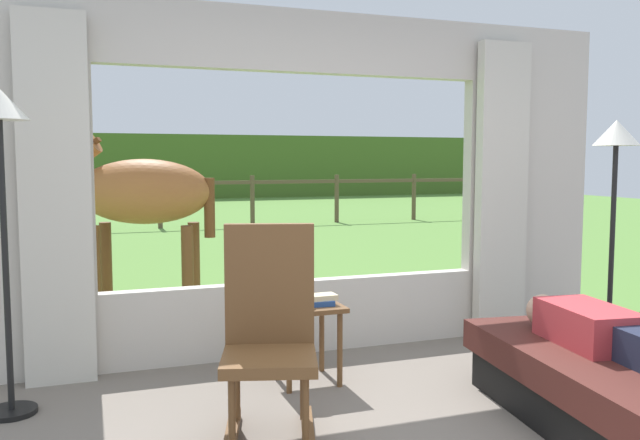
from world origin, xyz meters
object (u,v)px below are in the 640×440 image
Objects in this scene: potted_plant at (292,276)px; floor_lamp_left at (1,152)px; book_stack at (322,300)px; floor_lamp_right at (615,168)px; side_table at (306,318)px; reclining_person at (614,335)px; pasture_tree at (28,162)px; horse at (135,193)px; rocking_chair at (269,334)px; recliner_sofa at (605,387)px.

potted_plant is 0.17× the size of floor_lamp_left.
floor_lamp_right reaches higher than book_stack.
side_table is 0.30× the size of floor_lamp_right.
potted_plant is at bearing 143.14° from reclining_person.
floor_lamp_left is 0.63× the size of pasture_tree.
reclining_person reaches higher than book_stack.
book_stack is 0.11× the size of floor_lamp_right.
pasture_tree is at bearing 107.55° from potted_plant.
horse is (-3.10, 2.60, -0.25)m from floor_lamp_right.
horse reaches higher than rocking_chair.
floor_lamp_left is (-3.09, 1.29, 1.29)m from recliner_sofa.
floor_lamp_left reaches higher than rocking_chair.
side_table is at bearing -138.80° from horse.
rocking_chair is 0.87m from book_stack.
reclining_person is 1.85m from side_table.
floor_lamp_left is at bearing 164.80° from recliner_sofa.
side_table is 0.29× the size of horse.
horse is (-0.90, 2.26, 0.73)m from side_table.
horse is (-0.82, 2.20, 0.45)m from potted_plant.
horse is (-2.21, 3.56, 0.63)m from reclining_person.
book_stack is (-1.22, 1.20, 0.33)m from recliner_sofa.
recliner_sofa is 1.00× the size of horse.
reclining_person is 4.49× the size of potted_plant.
recliner_sofa is 1.04× the size of floor_lamp_right.
recliner_sofa is 9.57× the size of book_stack.
floor_lamp_left is 6.36m from pasture_tree.
rocking_chair reaches higher than book_stack.
book_stack is (-1.22, 1.25, 0.03)m from reclining_person.
potted_plant is 1.88m from floor_lamp_left.
rocking_chair is 1.81m from floor_lamp_left.
horse reaches higher than reclining_person.
potted_plant is at bearing -72.45° from pasture_tree.
pasture_tree reaches higher than recliner_sofa.
floor_lamp_left is at bearing 177.02° from book_stack.
reclining_person is at bearing -132.65° from floor_lamp_right.
floor_lamp_right is at bearing 25.04° from rocking_chair.
reclining_person reaches higher than side_table.
potted_plant reaches higher than reclining_person.
recliner_sofa is at bearing -44.48° from book_stack.
floor_lamp_right is 0.58× the size of pasture_tree.
book_stack is at bearing 143.07° from recliner_sofa.
reclining_person is at bearing -128.71° from horse.
side_table is at bearing -36.87° from potted_plant.
book_stack is at bearing 172.35° from floor_lamp_right.
horse is at bearing -74.03° from pasture_tree.
recliner_sofa is 3.47× the size of side_table.
side_table is 1.63× the size of potted_plant.
recliner_sofa is at bearing -43.70° from side_table.
book_stack is 2.29m from floor_lamp_right.
floor_lamp_right is (0.89, 0.96, 0.88)m from reclining_person.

